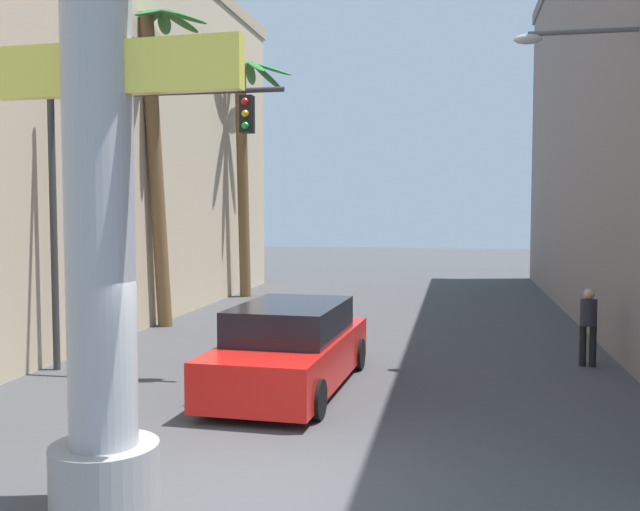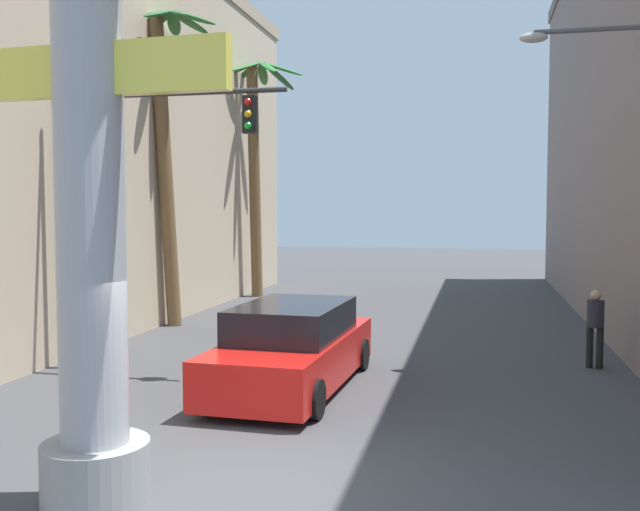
{
  "view_description": "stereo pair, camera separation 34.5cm",
  "coord_description": "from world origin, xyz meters",
  "views": [
    {
      "loc": [
        2.23,
        -7.83,
        3.27
      ],
      "look_at": [
        0.0,
        3.75,
        2.51
      ],
      "focal_mm": 40.0,
      "sensor_mm": 36.0,
      "label": 1
    },
    {
      "loc": [
        2.56,
        -7.76,
        3.27
      ],
      "look_at": [
        0.0,
        3.75,
        2.51
      ],
      "focal_mm": 40.0,
      "sensor_mm": 36.0,
      "label": 2
    }
  ],
  "objects": [
    {
      "name": "ground_plane",
      "position": [
        0.0,
        10.0,
        0.0
      ],
      "size": [
        85.48,
        85.48,
        0.0
      ],
      "primitive_type": "plane",
      "color": "#424244"
    },
    {
      "name": "building_left",
      "position": [
        -9.37,
        8.88,
        5.56
      ],
      "size": [
        6.68,
        27.65,
        11.11
      ],
      "color": "#C6B293",
      "rests_on": "ground"
    },
    {
      "name": "traffic_light_mast",
      "position": [
        -4.25,
        5.26,
        3.97
      ],
      "size": [
        4.86,
        0.32,
        5.61
      ],
      "color": "#333333",
      "rests_on": "ground"
    },
    {
      "name": "car_lead",
      "position": [
        -0.72,
        4.69,
        0.74
      ],
      "size": [
        2.22,
        5.19,
        1.56
      ],
      "color": "black",
      "rests_on": "ground"
    },
    {
      "name": "palm_tree_far_left",
      "position": [
        -5.48,
        17.51,
        5.31
      ],
      "size": [
        3.24,
        3.28,
        8.71
      ],
      "color": "brown",
      "rests_on": "ground"
    },
    {
      "name": "neon_sign_pole",
      "position": [
        -1.54,
        -0.76,
        4.43
      ],
      "size": [
        3.22,
        1.19,
        9.58
      ],
      "color": "#9E9EA3",
      "rests_on": "ground"
    },
    {
      "name": "street_lamp",
      "position": [
        5.36,
        7.15,
        4.21
      ],
      "size": [
        2.55,
        0.28,
        6.91
      ],
      "color": "#59595E",
      "rests_on": "ground"
    },
    {
      "name": "pedestrian_mid_right",
      "position": [
        4.94,
        7.62,
        0.95
      ],
      "size": [
        0.41,
        0.41,
        1.63
      ],
      "color": "black",
      "rests_on": "ground"
    },
    {
      "name": "palm_tree_mid_left",
      "position": [
        -5.8,
        10.49,
        5.16
      ],
      "size": [
        2.43,
        2.44,
        8.67
      ],
      "color": "brown",
      "rests_on": "ground"
    }
  ]
}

